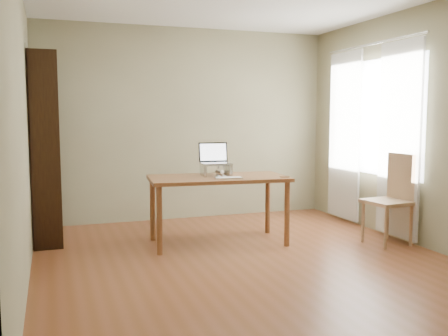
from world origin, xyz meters
The scene contains 10 objects.
room centered at (0.03, 0.01, 1.30)m, with size 4.04×4.54×2.64m.
bookshelf centered at (-1.83, 1.55, 1.05)m, with size 0.30×0.90×2.10m.
curtains centered at (1.92, 0.80, 1.17)m, with size 0.03×1.90×2.25m.
desk centered at (-0.04, 0.80, 0.66)m, with size 1.57×0.88×0.75m.
laptop_stand centered at (-0.04, 0.88, 0.83)m, with size 0.32×0.25×0.13m.
laptop centered at (-0.04, 0.94, 0.94)m, with size 0.35×0.30×0.24m.
keyboard centered at (0.00, 0.58, 0.76)m, with size 0.31×0.17×0.02m.
coaster centered at (0.63, 0.51, 0.75)m, with size 0.11×0.11×0.01m, color brown.
cat centered at (-0.02, 0.91, 0.81)m, with size 0.23×0.47×0.14m.
chair centered at (1.78, 0.13, 0.54)m, with size 0.49×0.49×1.00m.
Camera 1 is at (-1.79, -4.39, 1.43)m, focal length 40.00 mm.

